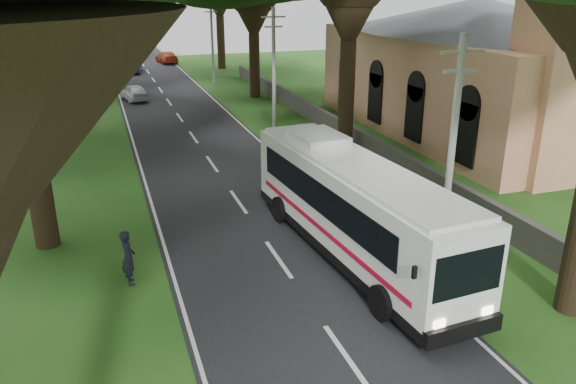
{
  "coord_description": "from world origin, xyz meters",
  "views": [
    {
      "loc": [
        -5.52,
        -9.38,
        9.47
      ],
      "look_at": [
        0.7,
        8.98,
        2.2
      ],
      "focal_mm": 35.0,
      "sensor_mm": 36.0,
      "label": 1
    }
  ],
  "objects_px": {
    "distant_car_b": "(134,66)",
    "pole_near": "(452,150)",
    "pole_mid": "(274,68)",
    "coach_bus": "(353,206)",
    "pedestrian": "(128,257)",
    "pole_far": "(212,40)",
    "church": "(478,58)",
    "distant_car_c": "(167,57)",
    "distant_car_a": "(134,92)"
  },
  "relations": [
    {
      "from": "church",
      "to": "pole_mid",
      "type": "xyz_separation_m",
      "value": [
        -12.36,
        4.45,
        -0.73
      ]
    },
    {
      "from": "church",
      "to": "distant_car_c",
      "type": "bearing_deg",
      "value": 109.92
    },
    {
      "from": "pole_mid",
      "to": "pedestrian",
      "type": "height_order",
      "value": "pole_mid"
    },
    {
      "from": "pole_mid",
      "to": "distant_car_a",
      "type": "xyz_separation_m",
      "value": [
        -8.15,
        13.71,
        -3.47
      ]
    },
    {
      "from": "distant_car_c",
      "to": "pole_far",
      "type": "bearing_deg",
      "value": 90.79
    },
    {
      "from": "pole_near",
      "to": "distant_car_c",
      "type": "bearing_deg",
      "value": 92.53
    },
    {
      "from": "pole_far",
      "to": "coach_bus",
      "type": "distance_m",
      "value": 38.6
    },
    {
      "from": "distant_car_a",
      "to": "distant_car_c",
      "type": "relative_size",
      "value": 0.83
    },
    {
      "from": "pole_mid",
      "to": "pedestrian",
      "type": "bearing_deg",
      "value": -120.71
    },
    {
      "from": "pole_mid",
      "to": "coach_bus",
      "type": "bearing_deg",
      "value": -98.65
    },
    {
      "from": "pole_near",
      "to": "distant_car_a",
      "type": "bearing_deg",
      "value": 103.6
    },
    {
      "from": "distant_car_a",
      "to": "pedestrian",
      "type": "distance_m",
      "value": 31.83
    },
    {
      "from": "pole_near",
      "to": "pole_mid",
      "type": "distance_m",
      "value": 20.0
    },
    {
      "from": "pole_near",
      "to": "pole_far",
      "type": "relative_size",
      "value": 1.0
    },
    {
      "from": "pole_near",
      "to": "coach_bus",
      "type": "height_order",
      "value": "pole_near"
    },
    {
      "from": "pedestrian",
      "to": "distant_car_c",
      "type": "bearing_deg",
      "value": -14.75
    },
    {
      "from": "distant_car_b",
      "to": "distant_car_c",
      "type": "relative_size",
      "value": 0.92
    },
    {
      "from": "distant_car_b",
      "to": "distant_car_c",
      "type": "distance_m",
      "value": 8.21
    },
    {
      "from": "pole_near",
      "to": "distant_car_c",
      "type": "xyz_separation_m",
      "value": [
        -2.5,
        56.56,
        -3.45
      ]
    },
    {
      "from": "distant_car_c",
      "to": "coach_bus",
      "type": "bearing_deg",
      "value": 81.89
    },
    {
      "from": "coach_bus",
      "to": "distant_car_c",
      "type": "bearing_deg",
      "value": 85.19
    },
    {
      "from": "pole_far",
      "to": "distant_car_b",
      "type": "xyz_separation_m",
      "value": [
        -6.98,
        9.69,
        -3.42
      ]
    },
    {
      "from": "coach_bus",
      "to": "distant_car_b",
      "type": "relative_size",
      "value": 2.8
    },
    {
      "from": "coach_bus",
      "to": "pedestrian",
      "type": "bearing_deg",
      "value": 172.5
    },
    {
      "from": "distant_car_b",
      "to": "pole_mid",
      "type": "bearing_deg",
      "value": -67.62
    },
    {
      "from": "coach_bus",
      "to": "pedestrian",
      "type": "distance_m",
      "value": 7.97
    },
    {
      "from": "pole_mid",
      "to": "church",
      "type": "bearing_deg",
      "value": -19.81
    },
    {
      "from": "pole_far",
      "to": "distant_car_c",
      "type": "distance_m",
      "value": 17.1
    },
    {
      "from": "pole_far",
      "to": "pole_mid",
      "type": "bearing_deg",
      "value": -90.0
    },
    {
      "from": "pole_near",
      "to": "pole_mid",
      "type": "relative_size",
      "value": 1.0
    },
    {
      "from": "distant_car_b",
      "to": "pedestrian",
      "type": "bearing_deg",
      "value": -85.31
    },
    {
      "from": "church",
      "to": "pole_far",
      "type": "relative_size",
      "value": 3.0
    },
    {
      "from": "pedestrian",
      "to": "distant_car_a",
      "type": "bearing_deg",
      "value": -10.8
    },
    {
      "from": "church",
      "to": "pole_near",
      "type": "xyz_separation_m",
      "value": [
        -12.36,
        -15.55,
        -0.73
      ]
    },
    {
      "from": "distant_car_b",
      "to": "pole_near",
      "type": "bearing_deg",
      "value": -72.86
    },
    {
      "from": "pole_mid",
      "to": "pedestrian",
      "type": "distance_m",
      "value": 21.2
    },
    {
      "from": "distant_car_c",
      "to": "pole_mid",
      "type": "bearing_deg",
      "value": 86.12
    },
    {
      "from": "pole_mid",
      "to": "pedestrian",
      "type": "xyz_separation_m",
      "value": [
        -10.7,
        -18.02,
        -3.22
      ]
    },
    {
      "from": "coach_bus",
      "to": "distant_car_c",
      "type": "xyz_separation_m",
      "value": [
        0.3,
        55.0,
        -1.21
      ]
    },
    {
      "from": "pole_mid",
      "to": "pole_far",
      "type": "xyz_separation_m",
      "value": [
        0.0,
        20.0,
        0.0
      ]
    },
    {
      "from": "distant_car_a",
      "to": "distant_car_c",
      "type": "xyz_separation_m",
      "value": [
        5.65,
        22.86,
        0.02
      ]
    },
    {
      "from": "pole_near",
      "to": "coach_bus",
      "type": "bearing_deg",
      "value": 150.8
    },
    {
      "from": "church",
      "to": "distant_car_a",
      "type": "height_order",
      "value": "church"
    },
    {
      "from": "coach_bus",
      "to": "pole_mid",
      "type": "bearing_deg",
      "value": 76.85
    },
    {
      "from": "distant_car_a",
      "to": "coach_bus",
      "type": "bearing_deg",
      "value": 87.62
    },
    {
      "from": "distant_car_b",
      "to": "pedestrian",
      "type": "height_order",
      "value": "pedestrian"
    },
    {
      "from": "pole_far",
      "to": "pedestrian",
      "type": "distance_m",
      "value": 39.63
    },
    {
      "from": "pole_far",
      "to": "distant_car_b",
      "type": "bearing_deg",
      "value": 125.77
    },
    {
      "from": "distant_car_a",
      "to": "distant_car_b",
      "type": "relative_size",
      "value": 0.9
    },
    {
      "from": "pole_near",
      "to": "pedestrian",
      "type": "xyz_separation_m",
      "value": [
        -10.7,
        1.98,
        -3.22
      ]
    }
  ]
}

